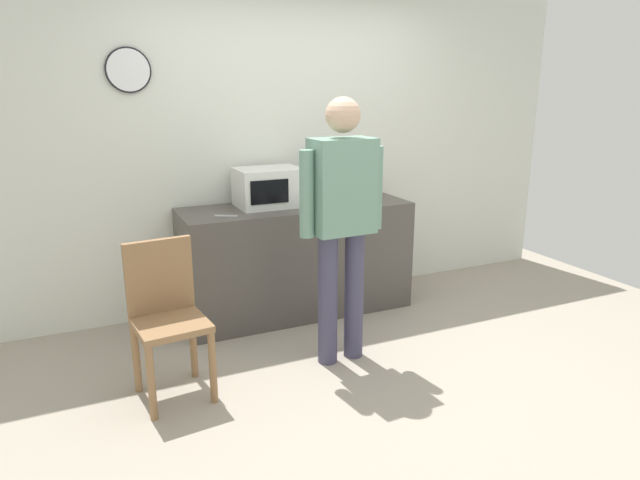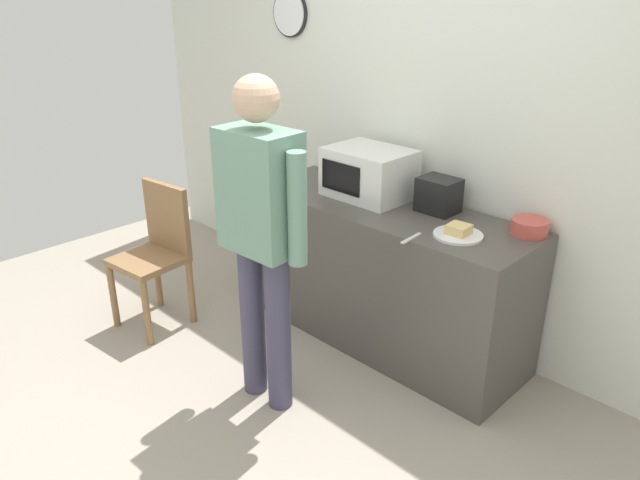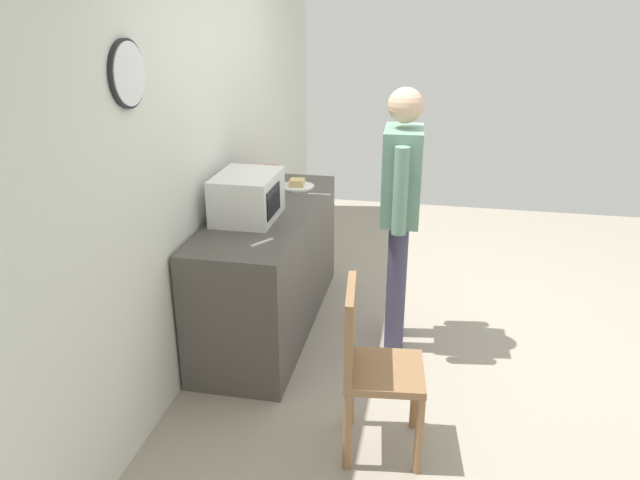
% 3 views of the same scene
% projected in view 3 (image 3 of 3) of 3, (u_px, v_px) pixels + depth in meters
% --- Properties ---
extents(ground_plane, '(6.00, 6.00, 0.00)m').
position_uv_depth(ground_plane, '(438.00, 335.00, 4.38)').
color(ground_plane, '#9E9384').
extents(back_wall, '(5.40, 0.13, 2.60)m').
position_uv_depth(back_wall, '(215.00, 147.00, 4.19)').
color(back_wall, silver).
rests_on(back_wall, ground_plane).
extents(kitchen_counter, '(1.83, 0.62, 0.89)m').
position_uv_depth(kitchen_counter, '(269.00, 268.00, 4.38)').
color(kitchen_counter, '#4C4742').
rests_on(kitchen_counter, ground_plane).
extents(microwave, '(0.50, 0.39, 0.30)m').
position_uv_depth(microwave, '(247.00, 196.00, 3.99)').
color(microwave, silver).
rests_on(microwave, kitchen_counter).
extents(sandwich_plate, '(0.26, 0.26, 0.07)m').
position_uv_depth(sandwich_plate, '(297.00, 185.00, 4.69)').
color(sandwich_plate, white).
rests_on(sandwich_plate, kitchen_counter).
extents(salad_bowl, '(0.19, 0.19, 0.08)m').
position_uv_depth(salad_bowl, '(269.00, 172.00, 4.96)').
color(salad_bowl, '#C64C42').
rests_on(salad_bowl, kitchen_counter).
extents(toaster, '(0.22, 0.18, 0.20)m').
position_uv_depth(toaster, '(256.00, 184.00, 4.44)').
color(toaster, black).
rests_on(toaster, kitchen_counter).
extents(fork_utensil, '(0.15, 0.11, 0.01)m').
position_uv_depth(fork_utensil, '(262.00, 242.00, 3.63)').
color(fork_utensil, silver).
rests_on(fork_utensil, kitchen_counter).
extents(spoon_utensil, '(0.03, 0.17, 0.01)m').
position_uv_depth(spoon_utensil, '(319.00, 194.00, 4.52)').
color(spoon_utensil, silver).
rests_on(spoon_utensil, kitchen_counter).
extents(person_standing, '(0.59, 0.26, 1.75)m').
position_uv_depth(person_standing, '(401.00, 201.00, 3.95)').
color(person_standing, '#3F3D57').
rests_on(person_standing, ground_plane).
extents(wooden_chair, '(0.44, 0.44, 0.94)m').
position_uv_depth(wooden_chair, '(370.00, 362.00, 3.11)').
color(wooden_chair, olive).
rests_on(wooden_chair, ground_plane).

